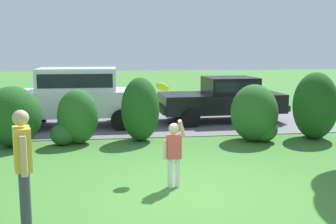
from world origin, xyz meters
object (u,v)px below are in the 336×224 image
at_px(frisbee, 162,87).
at_px(adult_onlooker, 23,164).
at_px(child_thrower, 174,149).
at_px(parked_sedan, 223,98).
at_px(parked_suv, 78,94).

xyz_separation_m(frisbee, adult_onlooker, (-2.23, -2.63, -0.80)).
bearing_deg(frisbee, child_thrower, -84.68).
bearing_deg(parked_sedan, child_thrower, -112.38).
distance_m(child_thrower, frisbee, 1.48).
relative_size(parked_sedan, parked_suv, 0.95).
xyz_separation_m(parked_suv, frisbee, (2.16, -5.28, 0.71)).
height_order(parked_sedan, child_thrower, parked_sedan).
height_order(parked_suv, child_thrower, parked_suv).
distance_m(frisbee, adult_onlooker, 3.54).
height_order(child_thrower, adult_onlooker, adult_onlooker).
xyz_separation_m(parked_sedan, frisbee, (-2.80, -5.55, 0.94)).
bearing_deg(frisbee, adult_onlooker, -130.35).
distance_m(parked_sedan, parked_suv, 4.98).
bearing_deg(parked_suv, adult_onlooker, -90.50).
relative_size(frisbee, adult_onlooker, 0.19).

